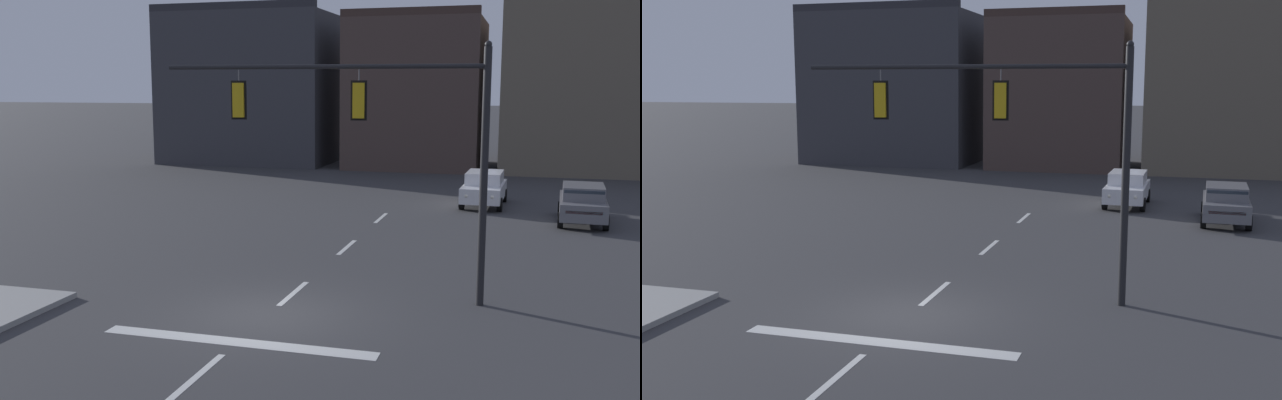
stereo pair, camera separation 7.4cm
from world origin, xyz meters
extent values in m
plane|color=#353538|center=(0.00, 0.00, 0.00)|extent=(400.00, 400.00, 0.00)
cube|color=silver|center=(0.00, -2.00, 0.00)|extent=(6.40, 0.50, 0.01)
cube|color=silver|center=(0.00, -4.00, 0.00)|extent=(0.16, 2.40, 0.01)
cube|color=silver|center=(0.00, 2.00, 0.00)|extent=(0.16, 2.40, 0.01)
cube|color=silver|center=(0.00, 8.00, 0.00)|extent=(0.16, 2.40, 0.01)
cube|color=silver|center=(0.00, 14.00, 0.00)|extent=(0.16, 2.40, 0.01)
cylinder|color=black|center=(4.98, 2.34, 3.29)|extent=(0.20, 0.20, 6.59)
cylinder|color=black|center=(0.84, 1.95, 6.11)|extent=(8.29, 0.91, 0.12)
sphere|color=black|center=(4.98, 2.34, 6.64)|extent=(0.18, 0.18, 0.18)
cylinder|color=#56565B|center=(1.79, 2.04, 5.88)|extent=(0.03, 0.03, 0.35)
cube|color=gold|center=(1.79, 2.04, 5.25)|extent=(0.32, 0.27, 0.90)
sphere|color=red|center=(1.78, 2.17, 5.53)|extent=(0.20, 0.20, 0.20)
sphere|color=#2D2314|center=(1.78, 2.17, 5.25)|extent=(0.20, 0.20, 0.20)
sphere|color=black|center=(1.78, 2.17, 4.97)|extent=(0.20, 0.20, 0.20)
cube|color=black|center=(1.79, 2.02, 5.25)|extent=(0.42, 0.07, 1.02)
cylinder|color=#56565B|center=(-1.39, 1.74, 5.88)|extent=(0.03, 0.03, 0.35)
cube|color=gold|center=(-1.39, 1.74, 5.25)|extent=(0.32, 0.27, 0.90)
sphere|color=red|center=(-1.41, 1.87, 5.53)|extent=(0.20, 0.20, 0.20)
sphere|color=#2D2314|center=(-1.41, 1.87, 5.25)|extent=(0.20, 0.20, 0.20)
sphere|color=black|center=(-1.41, 1.87, 4.97)|extent=(0.20, 0.20, 0.20)
cube|color=black|center=(-1.39, 1.72, 5.25)|extent=(0.42, 0.07, 1.02)
cube|color=slate|center=(8.23, 15.22, 0.70)|extent=(1.94, 4.46, 0.70)
cube|color=slate|center=(8.23, 15.08, 1.33)|extent=(1.68, 2.52, 0.56)
cube|color=#2D3842|center=(8.25, 15.84, 1.31)|extent=(1.53, 0.30, 0.47)
cube|color=#2D3842|center=(8.19, 13.91, 1.31)|extent=(1.53, 0.27, 0.46)
cylinder|color=black|center=(7.43, 16.70, 0.32)|extent=(0.24, 0.65, 0.64)
cylinder|color=black|center=(9.13, 16.65, 0.32)|extent=(0.24, 0.65, 0.64)
cylinder|color=black|center=(7.33, 13.80, 0.32)|extent=(0.24, 0.65, 0.64)
cylinder|color=black|center=(9.03, 13.75, 0.32)|extent=(0.24, 0.65, 0.64)
sphere|color=silver|center=(7.73, 17.42, 0.75)|extent=(0.16, 0.16, 0.16)
sphere|color=silver|center=(8.88, 17.38, 0.75)|extent=(0.16, 0.16, 0.16)
cube|color=maroon|center=(8.16, 13.05, 0.78)|extent=(1.37, 0.09, 0.12)
cube|color=silver|center=(4.03, 18.59, 0.70)|extent=(1.94, 4.46, 0.70)
cube|color=silver|center=(4.03, 18.74, 1.33)|extent=(1.68, 2.51, 0.56)
cube|color=#2D3842|center=(4.01, 17.97, 1.31)|extent=(1.53, 0.30, 0.47)
cube|color=#2D3842|center=(4.07, 19.91, 1.31)|extent=(1.53, 0.27, 0.46)
cylinder|color=black|center=(4.83, 17.11, 0.32)|extent=(0.24, 0.65, 0.64)
cylinder|color=black|center=(3.13, 17.17, 0.32)|extent=(0.24, 0.65, 0.64)
cylinder|color=black|center=(4.92, 20.01, 0.32)|extent=(0.24, 0.65, 0.64)
cylinder|color=black|center=(3.22, 20.07, 0.32)|extent=(0.24, 0.65, 0.64)
sphere|color=silver|center=(4.53, 16.39, 0.75)|extent=(0.16, 0.16, 0.16)
sphere|color=silver|center=(3.38, 16.43, 0.75)|extent=(0.16, 0.16, 0.16)
cube|color=maroon|center=(4.10, 20.77, 0.78)|extent=(1.37, 0.08, 0.12)
cube|color=#38383D|center=(-14.01, 34.97, 5.38)|extent=(12.11, 8.63, 10.77)
cube|color=#2B2B30|center=(-14.01, 30.95, 11.02)|extent=(12.11, 0.60, 0.50)
cube|color=#473833|center=(-1.74, 35.08, 5.03)|extent=(8.97, 8.87, 10.06)
cube|color=#3A2B26|center=(-1.74, 30.95, 10.31)|extent=(8.97, 0.60, 0.50)
cube|color=#665B4C|center=(9.63, 35.37, 5.40)|extent=(11.11, 9.43, 10.79)
camera|label=1|loc=(6.10, -16.34, 5.62)|focal=40.90mm
camera|label=2|loc=(6.17, -16.32, 5.62)|focal=40.90mm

